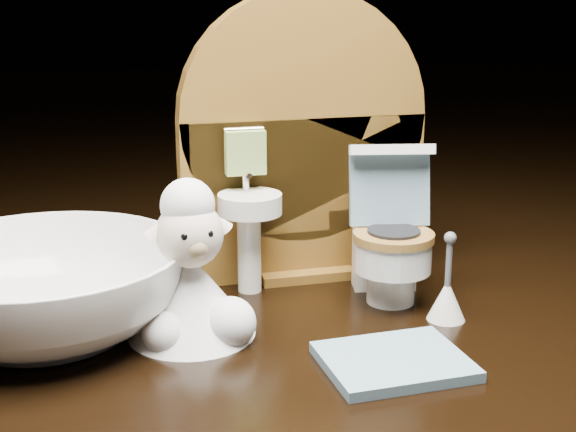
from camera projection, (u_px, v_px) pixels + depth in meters
name	position (u px, v px, depth m)	size (l,w,h in m)	color
backdrop_panel	(302.00, 155.00, 0.42)	(0.13, 0.05, 0.15)	brown
toy_toilet	(390.00, 242.00, 0.40)	(0.04, 0.05, 0.08)	white
bath_mat	(394.00, 362.00, 0.33)	(0.06, 0.05, 0.00)	slate
toilet_brush	(447.00, 297.00, 0.37)	(0.02, 0.02, 0.04)	white
plush_lamb	(192.00, 282.00, 0.35)	(0.06, 0.06, 0.07)	white
ceramic_bowl	(45.00, 291.00, 0.36)	(0.13, 0.13, 0.04)	white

